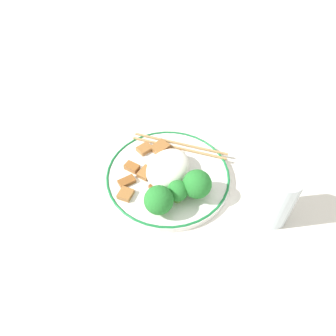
{
  "coord_description": "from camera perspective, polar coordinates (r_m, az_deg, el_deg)",
  "views": [
    {
      "loc": [
        -0.37,
        -0.21,
        0.53
      ],
      "look_at": [
        0.0,
        0.0,
        0.03
      ],
      "focal_mm": 35.0,
      "sensor_mm": 36.0,
      "label": 1
    }
  ],
  "objects": [
    {
      "name": "meat_near_front",
      "position": [
        0.71,
        -4.1,
        3.37
      ],
      "size": [
        0.04,
        0.03,
        0.01
      ],
      "color": "#9E6633",
      "rests_on": "plate"
    },
    {
      "name": "meat_far_scatter",
      "position": [
        0.68,
        -6.3,
        0.15
      ],
      "size": [
        0.02,
        0.03,
        0.01
      ],
      "color": "#995B28",
      "rests_on": "plate"
    },
    {
      "name": "drinking_glass",
      "position": [
        0.61,
        18.39,
        -4.85
      ],
      "size": [
        0.07,
        0.07,
        0.12
      ],
      "color": "silver",
      "rests_on": "ground_plane"
    },
    {
      "name": "meat_near_left",
      "position": [
        0.66,
        -7.19,
        -2.32
      ],
      "size": [
        0.04,
        0.03,
        0.01
      ],
      "color": "brown",
      "rests_on": "plate"
    },
    {
      "name": "meat_mid_right",
      "position": [
        0.7,
        1.05,
        2.31
      ],
      "size": [
        0.04,
        0.04,
        0.01
      ],
      "color": "brown",
      "rests_on": "plate"
    },
    {
      "name": "broccoli_back_center",
      "position": [
        0.61,
        1.71,
        -4.04
      ],
      "size": [
        0.04,
        0.04,
        0.05
      ],
      "color": "#72AD4C",
      "rests_on": "plate"
    },
    {
      "name": "chopsticks",
      "position": [
        0.72,
        2.05,
        3.87
      ],
      "size": [
        0.06,
        0.21,
        0.01
      ],
      "color": "#AD8451",
      "rests_on": "plate"
    },
    {
      "name": "meat_mid_left",
      "position": [
        0.64,
        -1.61,
        -3.4
      ],
      "size": [
        0.03,
        0.03,
        0.01
      ],
      "color": "brown",
      "rests_on": "plate"
    },
    {
      "name": "plate",
      "position": [
        0.67,
        0.0,
        -1.36
      ],
      "size": [
        0.26,
        0.26,
        0.02
      ],
      "color": "white",
      "rests_on": "ground_plane"
    },
    {
      "name": "meat_on_rice_edge",
      "position": [
        0.64,
        -7.4,
        -4.53
      ],
      "size": [
        0.03,
        0.03,
        0.01
      ],
      "color": "#9E6633",
      "rests_on": "plate"
    },
    {
      "name": "broccoli_back_right",
      "position": [
        0.61,
        5.08,
        -2.84
      ],
      "size": [
        0.06,
        0.06,
        0.06
      ],
      "color": "#72AD4C",
      "rests_on": "plate"
    },
    {
      "name": "meat_near_back",
      "position": [
        0.67,
        -3.9,
        -0.81
      ],
      "size": [
        0.03,
        0.02,
        0.01
      ],
      "color": "#9E6633",
      "rests_on": "plate"
    },
    {
      "name": "meat_near_right",
      "position": [
        0.71,
        -1.36,
        3.6
      ],
      "size": [
        0.04,
        0.04,
        0.01
      ],
      "color": "#9E6633",
      "rests_on": "plate"
    },
    {
      "name": "ground_plane",
      "position": [
        0.68,
        0.0,
        -1.81
      ],
      "size": [
        3.0,
        3.0,
        0.0
      ],
      "primitive_type": "plane",
      "color": "silver"
    },
    {
      "name": "broccoli_back_left",
      "position": [
        0.59,
        -1.62,
        -5.64
      ],
      "size": [
        0.05,
        0.05,
        0.06
      ],
      "color": "#72AD4C",
      "rests_on": "plate"
    },
    {
      "name": "rice_mound",
      "position": [
        0.65,
        0.01,
        0.1
      ],
      "size": [
        0.1,
        0.08,
        0.04
      ],
      "color": "white",
      "rests_on": "plate"
    }
  ]
}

